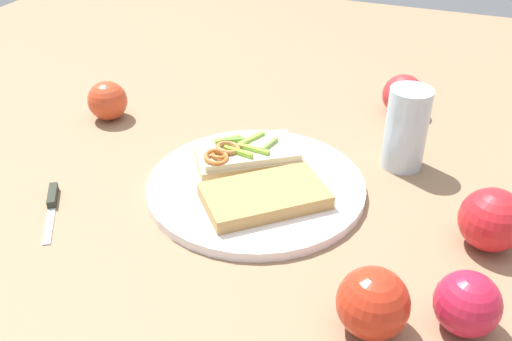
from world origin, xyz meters
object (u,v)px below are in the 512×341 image
Objects in this scene: bread_slice_side at (265,196)px; knife at (52,204)px; sandwich at (247,155)px; apple_2 at (492,220)px; apple_0 at (403,95)px; apple_1 at (467,304)px; apple_3 at (108,101)px; apple_4 at (373,303)px; drinking_glass at (406,129)px; plate at (256,186)px.

bread_slice_side is 1.45× the size of knife.
apple_2 is at bearing -42.61° from sandwich.
knife is (0.40, 0.47, -0.03)m from apple_0.
apple_1 is 0.69m from apple_3.
apple_4 reaches higher than apple_1.
sandwich is 2.31× the size of apple_4.
sandwich is 2.21× the size of apple_2.
drinking_glass is at bearing 8.88° from bread_slice_side.
sandwich is 0.35m from apple_2.
apple_3 is at bearing 114.46° from bread_slice_side.
plate is 1.92× the size of bread_slice_side.
drinking_glass is 1.13× the size of knife.
plate is 0.29m from knife.
apple_4 is 0.46m from knife.
apple_4 reaches higher than knife.
apple_4 is at bearing 60.71° from apple_2.
apple_0 is (-0.18, -0.29, 0.01)m from sandwich.
apple_1 is 0.55× the size of drinking_glass.
apple_3 is (0.48, 0.21, -0.00)m from apple_0.
apple_0 is at bearing -80.36° from drinking_glass.
apple_2 is at bearing 178.77° from plate.
plate is 0.34m from apple_1.
apple_3 is 0.90× the size of apple_4.
drinking_glass reaches higher than knife.
knife is (0.46, -0.05, -0.03)m from apple_4.
sandwich is 2.58× the size of apple_3.
apple_2 reaches higher than sandwich.
bread_slice_side reaches higher than plate.
plate is at bearing 160.66° from apple_3.
drinking_glass reaches higher than sandwich.
apple_1 is at bearing 151.98° from plate.
drinking_glass is (-0.22, -0.11, 0.03)m from sandwich.
bread_slice_side is 0.30m from apple_1.
apple_0 is at bearing -115.16° from plate.
apple_1 is 0.91× the size of apple_4.
plate is at bearing -43.58° from apple_4.
apple_3 is at bearing -30.33° from apple_4.
apple_3 is at bearing 3.74° from drinking_glass.
bread_slice_side is at bearing 6.84° from apple_2.
apple_2 reaches higher than apple_0.
apple_4 is (0.09, 0.04, 0.00)m from apple_1.
apple_4 reaches higher than apple_0.
apple_4 is at bearing 149.67° from apple_3.
plate is at bearing 64.84° from apple_0.
knife is at bearing 30.11° from plate.
sandwich is at bearing -31.06° from apple_1.
apple_3 is at bearing 130.73° from sandwich.
sandwich is 0.34m from apple_0.
apple_1 is 0.55m from knife.
plate is 0.05m from bread_slice_side.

